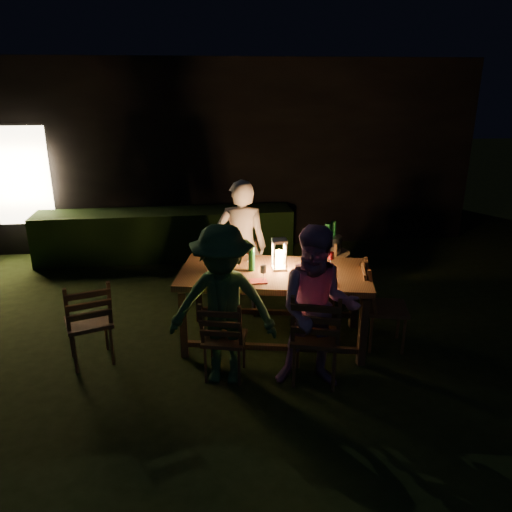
{
  "coord_description": "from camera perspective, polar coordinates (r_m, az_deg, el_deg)",
  "views": [
    {
      "loc": [
        -0.02,
        -4.36,
        2.84
      ],
      "look_at": [
        0.65,
        0.92,
        0.95
      ],
      "focal_mm": 35.0,
      "sensor_mm": 36.0,
      "label": 1
    }
  ],
  "objects": [
    {
      "name": "bottle_table",
      "position": [
        5.44,
        -0.51,
        -0.28
      ],
      "size": [
        0.07,
        0.07,
        0.28
      ],
      "primitive_type": "cylinder",
      "color": "#0F471E",
      "rests_on": "dining_table"
    },
    {
      "name": "phone",
      "position": [
        5.25,
        -4.83,
        -2.66
      ],
      "size": [
        0.14,
        0.07,
        0.01
      ],
      "primitive_type": "cube",
      "color": "black",
      "rests_on": "dining_table"
    },
    {
      "name": "bottle_bucket_b",
      "position": [
        6.56,
        8.77,
        1.91
      ],
      "size": [
        0.07,
        0.07,
        0.32
      ],
      "primitive_type": "cylinder",
      "color": "#0F471E",
      "rests_on": "side_table"
    },
    {
      "name": "ice_bucket",
      "position": [
        6.53,
        8.41,
        1.37
      ],
      "size": [
        0.3,
        0.3,
        0.22
      ],
      "primitive_type": "cylinder",
      "color": "#A5A8AD",
      "rests_on": "side_table"
    },
    {
      "name": "lantern",
      "position": [
        5.46,
        2.67,
        -0.02
      ],
      "size": [
        0.16,
        0.16,
        0.35
      ],
      "color": "white",
      "rests_on": "dining_table"
    },
    {
      "name": "person_opp_right",
      "position": [
        4.74,
        7.07,
        -6.05
      ],
      "size": [
        0.9,
        0.76,
        1.61
      ],
      "primitive_type": "imported",
      "rotation": [
        0.0,
        0.0,
        -0.21
      ],
      "color": "#B27AA5",
      "rests_on": "ground"
    },
    {
      "name": "plate_far_right",
      "position": [
        5.67,
        6.76,
        -0.99
      ],
      "size": [
        0.25,
        0.25,
        0.01
      ],
      "primitive_type": "cylinder",
      "color": "white",
      "rests_on": "dining_table"
    },
    {
      "name": "wineglass_d",
      "position": [
        5.62,
        8.54,
        -0.41
      ],
      "size": [
        0.06,
        0.06,
        0.18
      ],
      "primitive_type": null,
      "color": "#59070F",
      "rests_on": "dining_table"
    },
    {
      "name": "napkin_left",
      "position": [
        5.18,
        0.27,
        -2.9
      ],
      "size": [
        0.18,
        0.14,
        0.01
      ],
      "primitive_type": "cube",
      "color": "red",
      "rests_on": "dining_table"
    },
    {
      "name": "chair_near_left",
      "position": [
        5.07,
        -3.6,
        -10.87
      ],
      "size": [
        0.5,
        0.53,
        0.92
      ],
      "rotation": [
        0.0,
        0.0,
        -0.25
      ],
      "color": "#50301A",
      "rests_on": "ground"
    },
    {
      "name": "chair_near_right",
      "position": [
        5.01,
        6.79,
        -10.9
      ],
      "size": [
        0.59,
        0.62,
        1.04
      ],
      "rotation": [
        0.0,
        0.0,
        -0.31
      ],
      "color": "#50301A",
      "rests_on": "ground"
    },
    {
      "name": "plate_far_left",
      "position": [
        5.72,
        -3.29,
        -0.7
      ],
      "size": [
        0.25,
        0.25,
        0.01
      ],
      "primitive_type": "cylinder",
      "color": "white",
      "rests_on": "dining_table"
    },
    {
      "name": "person_opp_left",
      "position": [
        4.78,
        -3.82,
        -5.73
      ],
      "size": [
        1.14,
        0.8,
        1.61
      ],
      "primitive_type": "imported",
      "rotation": [
        0.0,
        0.0,
        -0.21
      ],
      "color": "#315E2F",
      "rests_on": "ground"
    },
    {
      "name": "wineglass_a",
      "position": [
        5.72,
        -0.75,
        0.19
      ],
      "size": [
        0.06,
        0.06,
        0.18
      ],
      "primitive_type": null,
      "color": "#59070F",
      "rests_on": "dining_table"
    },
    {
      "name": "person_house_side",
      "position": [
        6.27,
        -1.63,
        1.07
      ],
      "size": [
        0.7,
        0.53,
        1.71
      ],
      "primitive_type": "imported",
      "rotation": [
        0.0,
        0.0,
        2.93
      ],
      "color": "#BFAEA2",
      "rests_on": "ground"
    },
    {
      "name": "dining_table",
      "position": [
        5.5,
        2.09,
        -2.56
      ],
      "size": [
        2.23,
        1.44,
        0.86
      ],
      "rotation": [
        0.0,
        0.0,
        -0.21
      ],
      "color": "#50301A",
      "rests_on": "ground"
    },
    {
      "name": "chair_far_right",
      "position": [
        6.41,
        7.31,
        -4.27
      ],
      "size": [
        0.48,
        0.5,
        0.9
      ],
      "rotation": [
        0.0,
        0.0,
        2.95
      ],
      "color": "#50301A",
      "rests_on": "ground"
    },
    {
      "name": "wineglass_e",
      "position": [
        5.16,
        0.84,
        -1.99
      ],
      "size": [
        0.06,
        0.06,
        0.18
      ],
      "primitive_type": null,
      "color": "silver",
      "rests_on": "dining_table"
    },
    {
      "name": "chair_far_left",
      "position": [
        6.43,
        -1.65,
        -3.92
      ],
      "size": [
        0.47,
        0.5,
        0.94
      ],
      "rotation": [
        0.0,
        0.0,
        3.02
      ],
      "color": "#50301A",
      "rests_on": "ground"
    },
    {
      "name": "chair_spare",
      "position": [
        5.56,
        -18.38,
        -8.7
      ],
      "size": [
        0.57,
        0.6,
        1.0
      ],
      "rotation": [
        0.0,
        0.0,
        0.32
      ],
      "color": "#50301A",
      "rests_on": "ground"
    },
    {
      "name": "plate_near_right",
      "position": [
        5.26,
        6.89,
        -2.66
      ],
      "size": [
        0.25,
        0.25,
        0.01
      ],
      "primitive_type": "cylinder",
      "color": "white",
      "rests_on": "dining_table"
    },
    {
      "name": "side_table",
      "position": [
        6.59,
        8.33,
        -0.24
      ],
      "size": [
        0.54,
        0.54,
        0.72
      ],
      "color": "brown",
      "rests_on": "ground"
    },
    {
      "name": "plate_near_left",
      "position": [
        5.32,
        -3.95,
        -2.33
      ],
      "size": [
        0.25,
        0.25,
        0.01
      ],
      "primitive_type": "cylinder",
      "color": "white",
      "rests_on": "dining_table"
    },
    {
      "name": "garden_envelope",
      "position": [
        10.59,
        -7.37,
        12.5
      ],
      "size": [
        40.0,
        40.0,
        3.2
      ],
      "color": "black",
      "rests_on": "ground"
    },
    {
      "name": "chair_end",
      "position": [
        5.78,
        14.4,
        -7.17
      ],
      "size": [
        0.58,
        0.55,
        1.01
      ],
      "rotation": [
        0.0,
        0.0,
        -1.81
      ],
      "color": "#50301A",
      "rests_on": "ground"
    },
    {
      "name": "wineglass_b",
      "position": [
        5.41,
        -5.59,
        -1.09
      ],
      "size": [
        0.06,
        0.06,
        0.18
      ],
      "primitive_type": null,
      "color": "#59070F",
      "rests_on": "dining_table"
    },
    {
      "name": "bottle_bucket_a",
      "position": [
        6.46,
        8.1,
        1.67
      ],
      "size": [
        0.07,
        0.07,
        0.32
      ],
      "primitive_type": "cylinder",
      "color": "#0F471E",
      "rests_on": "side_table"
    },
    {
      "name": "napkin_right",
      "position": [
        5.19,
        8.02,
        -3.04
      ],
      "size": [
        0.18,
        0.14,
        0.01
      ],
      "primitive_type": "cube",
      "color": "red",
      "rests_on": "dining_table"
    },
    {
      "name": "wineglass_c",
      "position": [
        5.17,
        5.28,
        -2.04
      ],
      "size": [
        0.06,
        0.06,
        0.18
      ],
      "primitive_type": null,
      "color": "#59070F",
      "rests_on": "dining_table"
    }
  ]
}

